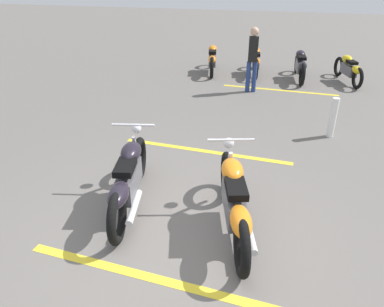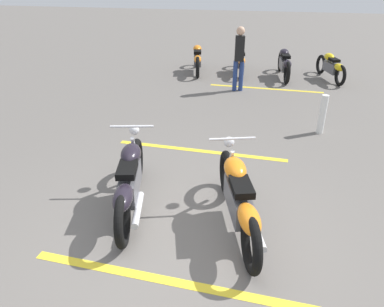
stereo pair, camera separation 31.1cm
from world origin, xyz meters
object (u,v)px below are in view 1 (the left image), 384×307
at_px(motorcycle_dark_foreground, 129,178).
at_px(bollard_post, 333,118).
at_px(motorcycle_row_left, 300,65).
at_px(motorcycle_row_center, 256,61).
at_px(motorcycle_row_far_left, 349,69).
at_px(bystander_near_row, 253,57).
at_px(motorcycle_bright_foreground, 234,199).
at_px(motorcycle_row_right, 212,59).

relative_size(motorcycle_dark_foreground, bollard_post, 2.70).
relative_size(motorcycle_row_left, bollard_post, 2.74).
distance_m(motorcycle_row_center, bollard_post, 5.01).
bearing_deg(motorcycle_dark_foreground, motorcycle_row_far_left, -38.41).
height_order(motorcycle_row_left, bollard_post, motorcycle_row_left).
bearing_deg(bystander_near_row, motorcycle_bright_foreground, 175.94).
xyz_separation_m(motorcycle_row_far_left, bystander_near_row, (-1.76, 2.66, 0.55)).
bearing_deg(motorcycle_dark_foreground, motorcycle_row_right, -8.87).
height_order(motorcycle_row_far_left, bystander_near_row, bystander_near_row).
height_order(motorcycle_bright_foreground, bystander_near_row, bystander_near_row).
height_order(motorcycle_row_far_left, bollard_post, bollard_post).
height_order(motorcycle_dark_foreground, motorcycle_row_right, motorcycle_dark_foreground).
bearing_deg(motorcycle_row_right, bollard_post, -153.54).
distance_m(motorcycle_row_right, bystander_near_row, 2.38).
height_order(motorcycle_row_center, bystander_near_row, bystander_near_row).
bearing_deg(bollard_post, motorcycle_row_far_left, -8.41).
bearing_deg(motorcycle_row_center, motorcycle_row_right, 87.83).
bearing_deg(motorcycle_row_far_left, motorcycle_row_center, 68.90).
relative_size(motorcycle_bright_foreground, motorcycle_row_center, 1.02).
bearing_deg(motorcycle_row_center, bollard_post, -164.29).
bearing_deg(motorcycle_row_far_left, motorcycle_dark_foreground, 138.40).
bearing_deg(bystander_near_row, motorcycle_row_far_left, -67.12).
bearing_deg(motorcycle_row_left, bollard_post, -177.19).
bearing_deg(bollard_post, motorcycle_row_right, 39.35).
bearing_deg(motorcycle_dark_foreground, motorcycle_row_left, -29.29).
height_order(motorcycle_row_left, motorcycle_row_right, motorcycle_row_left).
bearing_deg(motorcycle_row_left, motorcycle_row_right, 81.66).
bearing_deg(motorcycle_row_far_left, motorcycle_row_left, 75.07).
height_order(motorcycle_dark_foreground, motorcycle_row_left, motorcycle_dark_foreground).
relative_size(motorcycle_dark_foreground, bystander_near_row, 1.27).
distance_m(motorcycle_row_center, motorcycle_row_right, 1.41).
xyz_separation_m(motorcycle_dark_foreground, bollard_post, (3.39, -2.81, -0.06)).
distance_m(motorcycle_row_far_left, bystander_near_row, 3.23).
xyz_separation_m(motorcycle_bright_foreground, motorcycle_row_left, (7.76, -0.55, -0.00)).
bearing_deg(motorcycle_row_center, motorcycle_bright_foreground, 176.18).
relative_size(motorcycle_row_center, motorcycle_row_right, 0.97).
height_order(motorcycle_dark_foreground, motorcycle_row_center, motorcycle_dark_foreground).
distance_m(motorcycle_dark_foreground, motorcycle_row_right, 7.76).
bearing_deg(bollard_post, motorcycle_bright_foreground, 159.22).
distance_m(motorcycle_row_left, motorcycle_row_center, 1.41).
xyz_separation_m(bystander_near_row, bollard_post, (-2.59, -2.01, -0.56)).
xyz_separation_m(motorcycle_bright_foreground, bystander_near_row, (6.06, 0.70, 0.50)).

